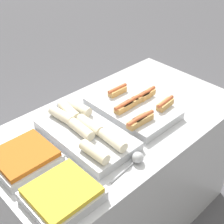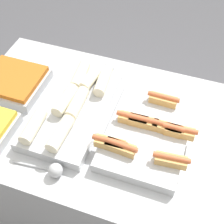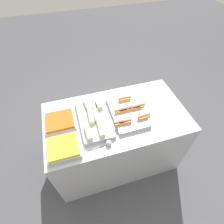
{
  "view_description": "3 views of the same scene",
  "coord_description": "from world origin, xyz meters",
  "views": [
    {
      "loc": [
        -1.03,
        -1.03,
        1.98
      ],
      "look_at": [
        -0.05,
        0.0,
        0.98
      ],
      "focal_mm": 50.0,
      "sensor_mm": 36.0,
      "label": 1
    },
    {
      "loc": [
        0.23,
        -0.81,
        2.0
      ],
      "look_at": [
        -0.05,
        0.0,
        0.98
      ],
      "focal_mm": 50.0,
      "sensor_mm": 36.0,
      "label": 2
    },
    {
      "loc": [
        -0.39,
        -1.13,
        2.32
      ],
      "look_at": [
        -0.05,
        0.0,
        0.98
      ],
      "focal_mm": 28.0,
      "sensor_mm": 36.0,
      "label": 3
    }
  ],
  "objects": [
    {
      "name": "counter",
      "position": [
        0.0,
        0.0,
        0.45
      ],
      "size": [
        1.52,
        0.84,
        0.9
      ],
      "color": "#B7BABF",
      "rests_on": "ground_plane"
    },
    {
      "name": "serving_spoon_far",
      "position": [
        -0.18,
        0.31,
        0.93
      ],
      "size": [
        0.22,
        0.06,
        0.06
      ],
      "color": "#B2B5BA",
      "rests_on": "counter"
    },
    {
      "name": "tray_wraps",
      "position": [
        -0.24,
        0.01,
        0.94
      ],
      "size": [
        0.3,
        0.55,
        0.1
      ],
      "color": "#B7BABF",
      "rests_on": "counter"
    },
    {
      "name": "tray_hotdogs",
      "position": [
        0.12,
        -0.01,
        0.93
      ],
      "size": [
        0.4,
        0.52,
        0.1
      ],
      "color": "#B7BABF",
      "rests_on": "counter"
    },
    {
      "name": "tray_side_back",
      "position": [
        -0.58,
        0.06,
        0.93
      ],
      "size": [
        0.29,
        0.27,
        0.07
      ],
      "color": "#B7BABF",
      "rests_on": "counter"
    },
    {
      "name": "tray_side_front",
      "position": [
        -0.58,
        -0.25,
        0.93
      ],
      "size": [
        0.29,
        0.27,
        0.07
      ],
      "color": "#B7BABF",
      "rests_on": "counter"
    },
    {
      "name": "ground_plane",
      "position": [
        0.0,
        0.0,
        0.0
      ],
      "size": [
        12.0,
        12.0,
        0.0
      ],
      "primitive_type": "plane",
      "color": "#4C4C51"
    },
    {
      "name": "serving_spoon_near",
      "position": [
        -0.18,
        -0.31,
        0.93
      ],
      "size": [
        0.22,
        0.06,
        0.06
      ],
      "color": "#B2B5BA",
      "rests_on": "counter"
    }
  ]
}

